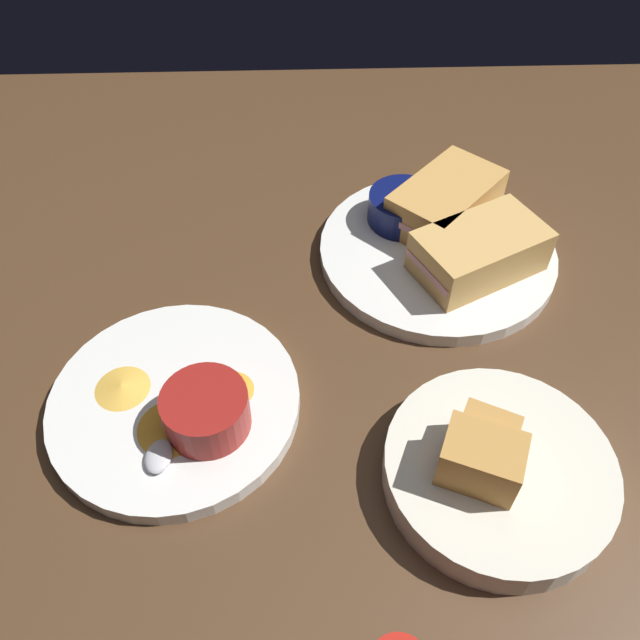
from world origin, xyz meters
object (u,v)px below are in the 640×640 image
at_px(spoon_by_dark_ramekin, 436,247).
at_px(spoon_by_gravy_ramekin, 162,442).
at_px(ramekin_dark_sauce, 403,207).
at_px(plate_chips_companion, 175,402).
at_px(sandwich_half_far, 445,202).
at_px(bread_basket_rear, 495,469).
at_px(sandwich_half_near, 479,251).
at_px(plate_sandwich_main, 437,252).
at_px(ramekin_light_gravy, 206,410).

relative_size(spoon_by_dark_ramekin, spoon_by_gravy_ramekin, 0.93).
xyz_separation_m(ramekin_dark_sauce, plate_chips_companion, (0.23, 0.24, -0.03)).
height_order(sandwich_half_far, bread_basket_rear, bread_basket_rear).
bearing_deg(plate_chips_companion, bread_basket_rear, 163.06).
bearing_deg(spoon_by_dark_ramekin, sandwich_half_near, 141.54).
bearing_deg(plate_chips_companion, plate_sandwich_main, -144.50).
distance_m(plate_sandwich_main, sandwich_half_near, 0.06).
distance_m(spoon_by_dark_ramekin, ramekin_light_gravy, 0.31).
distance_m(sandwich_half_far, spoon_by_gravy_ramekin, 0.40).
bearing_deg(spoon_by_dark_ramekin, plate_sandwich_main, -125.28).
bearing_deg(spoon_by_gravy_ramekin, plate_sandwich_main, -138.58).
bearing_deg(spoon_by_dark_ramekin, bread_basket_rear, 91.48).
height_order(sandwich_half_near, bread_basket_rear, bread_basket_rear).
relative_size(sandwich_half_near, spoon_by_dark_ramekin, 1.63).
distance_m(plate_sandwich_main, sandwich_half_far, 0.06).
relative_size(ramekin_dark_sauce, spoon_by_dark_ramekin, 0.85).
xyz_separation_m(ramekin_light_gravy, bread_basket_rear, (-0.23, 0.05, -0.02)).
bearing_deg(sandwich_half_far, spoon_by_dark_ramekin, 72.74).
height_order(ramekin_dark_sauce, spoon_by_dark_ramekin, ramekin_dark_sauce).
relative_size(sandwich_half_near, ramekin_dark_sauce, 1.92).
bearing_deg(bread_basket_rear, plate_sandwich_main, -89.25).
relative_size(plate_sandwich_main, plate_chips_companion, 1.15).
bearing_deg(sandwich_half_far, ramekin_light_gravy, 47.24).
height_order(ramekin_dark_sauce, spoon_by_gravy_ramekin, ramekin_dark_sauce).
distance_m(sandwich_half_near, plate_chips_companion, 0.34).
bearing_deg(ramekin_dark_sauce, sandwich_half_near, 129.94).
distance_m(sandwich_half_near, ramekin_light_gravy, 0.32).
xyz_separation_m(spoon_by_dark_ramekin, ramekin_light_gravy, (0.23, 0.21, 0.02)).
height_order(ramekin_light_gravy, spoon_by_gravy_ramekin, ramekin_light_gravy).
xyz_separation_m(spoon_by_dark_ramekin, bread_basket_rear, (-0.01, 0.27, 0.00)).
relative_size(ramekin_light_gravy, spoon_by_gravy_ramekin, 0.74).
xyz_separation_m(sandwich_half_far, plate_chips_companion, (0.28, 0.24, -0.03)).
xyz_separation_m(plate_chips_companion, ramekin_light_gravy, (-0.03, 0.03, 0.03)).
bearing_deg(bread_basket_rear, ramekin_light_gravy, -12.91).
bearing_deg(plate_chips_companion, ramekin_light_gravy, 140.19).
relative_size(plate_chips_companion, bread_basket_rear, 1.20).
bearing_deg(plate_chips_companion, sandwich_half_near, -152.72).
xyz_separation_m(ramekin_dark_sauce, ramekin_light_gravy, (0.20, 0.26, 0.00)).
bearing_deg(sandwich_half_far, plate_sandwich_main, 74.82).
xyz_separation_m(ramekin_dark_sauce, spoon_by_gravy_ramekin, (0.23, 0.28, -0.01)).
xyz_separation_m(sandwich_half_near, spoon_by_gravy_ramekin, (0.30, 0.20, -0.02)).
relative_size(sandwich_half_near, spoon_by_gravy_ramekin, 1.51).
distance_m(spoon_by_dark_ramekin, bread_basket_rear, 0.27).
distance_m(sandwich_half_far, bread_basket_rear, 0.32).
relative_size(plate_sandwich_main, spoon_by_gravy_ramekin, 2.58).
height_order(plate_sandwich_main, ramekin_light_gravy, ramekin_light_gravy).
height_order(sandwich_half_far, ramekin_light_gravy, sandwich_half_far).
relative_size(spoon_by_gravy_ramekin, bread_basket_rear, 0.53).
bearing_deg(plate_chips_companion, sandwich_half_far, -139.63).
xyz_separation_m(sandwich_half_far, ramekin_dark_sauce, (0.05, 0.00, -0.01)).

